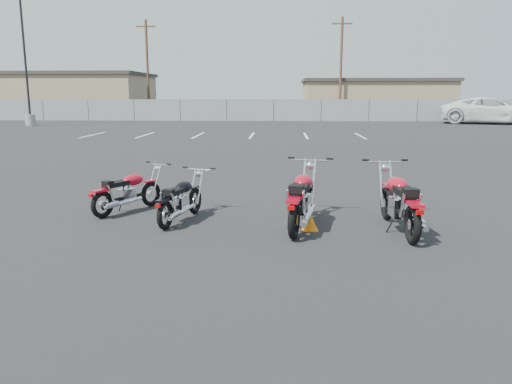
{
  "coord_description": "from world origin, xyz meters",
  "views": [
    {
      "loc": [
        0.62,
        -7.78,
        2.31
      ],
      "look_at": [
        0.2,
        0.6,
        0.65
      ],
      "focal_mm": 35.0,
      "sensor_mm": 36.0,
      "label": 1
    }
  ],
  "objects_px": {
    "motorcycle_front_red": "(128,192)",
    "motorcycle_rear_red": "(400,202)",
    "motorcycle_second_black": "(181,200)",
    "motorcycle_third_red": "(302,199)",
    "white_van": "(491,103)"
  },
  "relations": [
    {
      "from": "motorcycle_front_red",
      "to": "motorcycle_rear_red",
      "type": "xyz_separation_m",
      "value": [
        5.04,
        -1.16,
        0.09
      ]
    },
    {
      "from": "white_van",
      "to": "motorcycle_rear_red",
      "type": "bearing_deg",
      "value": 172.99
    },
    {
      "from": "motorcycle_front_red",
      "to": "motorcycle_rear_red",
      "type": "relative_size",
      "value": 0.76
    },
    {
      "from": "motorcycle_second_black",
      "to": "white_van",
      "type": "xyz_separation_m",
      "value": [
        17.93,
        30.8,
        1.2
      ]
    },
    {
      "from": "motorcycle_front_red",
      "to": "motorcycle_second_black",
      "type": "relative_size",
      "value": 0.96
    },
    {
      "from": "motorcycle_third_red",
      "to": "motorcycle_rear_red",
      "type": "xyz_separation_m",
      "value": [
        1.65,
        -0.17,
        -0.0
      ]
    },
    {
      "from": "motorcycle_third_red",
      "to": "motorcycle_rear_red",
      "type": "bearing_deg",
      "value": -5.89
    },
    {
      "from": "motorcycle_front_red",
      "to": "white_van",
      "type": "relative_size",
      "value": 0.2
    },
    {
      "from": "motorcycle_front_red",
      "to": "white_van",
      "type": "bearing_deg",
      "value": 57.59
    },
    {
      "from": "white_van",
      "to": "motorcycle_third_red",
      "type": "bearing_deg",
      "value": 170.4
    },
    {
      "from": "motorcycle_second_black",
      "to": "motorcycle_third_red",
      "type": "bearing_deg",
      "value": -8.22
    },
    {
      "from": "motorcycle_second_black",
      "to": "white_van",
      "type": "distance_m",
      "value": 35.66
    },
    {
      "from": "motorcycle_rear_red",
      "to": "white_van",
      "type": "height_order",
      "value": "white_van"
    },
    {
      "from": "motorcycle_third_red",
      "to": "motorcycle_second_black",
      "type": "bearing_deg",
      "value": 171.78
    },
    {
      "from": "motorcycle_rear_red",
      "to": "white_van",
      "type": "xyz_separation_m",
      "value": [
        14.09,
        31.29,
        1.11
      ]
    }
  ]
}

